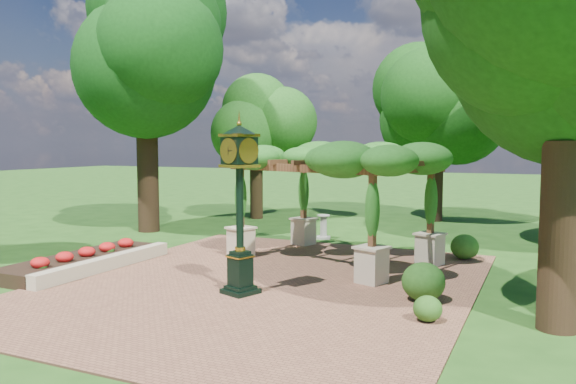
% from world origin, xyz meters
% --- Properties ---
extents(ground, '(120.00, 120.00, 0.00)m').
position_xyz_m(ground, '(0.00, 0.00, 0.00)').
color(ground, '#1E4714').
rests_on(ground, ground).
extents(brick_plaza, '(10.00, 12.00, 0.04)m').
position_xyz_m(brick_plaza, '(0.00, 1.00, 0.02)').
color(brick_plaza, brown).
rests_on(brick_plaza, ground).
extents(border_wall, '(0.35, 5.00, 0.40)m').
position_xyz_m(border_wall, '(-4.60, 0.50, 0.20)').
color(border_wall, '#C6B793').
rests_on(border_wall, ground).
extents(flower_bed, '(1.50, 5.00, 0.36)m').
position_xyz_m(flower_bed, '(-5.50, 0.50, 0.18)').
color(flower_bed, red).
rests_on(flower_bed, ground).
extents(pedestal_clock, '(1.00, 1.00, 3.97)m').
position_xyz_m(pedestal_clock, '(-0.02, -0.10, 2.38)').
color(pedestal_clock, black).
rests_on(pedestal_clock, brick_plaza).
extents(pergola, '(6.43, 5.07, 3.53)m').
position_xyz_m(pergola, '(0.62, 4.28, 2.90)').
color(pergola, beige).
rests_on(pergola, brick_plaza).
extents(sundial, '(0.62, 0.62, 0.89)m').
position_xyz_m(sundial, '(-1.11, 8.01, 0.39)').
color(sundial, '#989890').
rests_on(sundial, ground).
extents(shrub_front, '(0.75, 0.75, 0.51)m').
position_xyz_m(shrub_front, '(4.33, -0.37, 0.29)').
color(shrub_front, '#255117').
rests_on(shrub_front, brick_plaza).
extents(shrub_mid, '(1.19, 1.19, 0.86)m').
position_xyz_m(shrub_mid, '(3.96, 1.05, 0.47)').
color(shrub_mid, '#214B15').
rests_on(shrub_mid, brick_plaza).
extents(shrub_back, '(0.99, 0.99, 0.75)m').
position_xyz_m(shrub_back, '(4.17, 6.13, 0.42)').
color(shrub_back, '#2B5E1B').
rests_on(shrub_back, brick_plaza).
extents(tree_west_near, '(5.04, 5.04, 11.08)m').
position_xyz_m(tree_west_near, '(-8.13, 6.71, 7.59)').
color(tree_west_near, black).
rests_on(tree_west_near, ground).
extents(tree_west_far, '(3.51, 3.51, 6.72)m').
position_xyz_m(tree_west_far, '(-6.08, 12.06, 4.60)').
color(tree_west_far, black).
rests_on(tree_west_far, ground).
extents(tree_north, '(4.87, 4.87, 7.23)m').
position_xyz_m(tree_north, '(1.73, 14.66, 4.97)').
color(tree_north, '#301D13').
rests_on(tree_north, ground).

